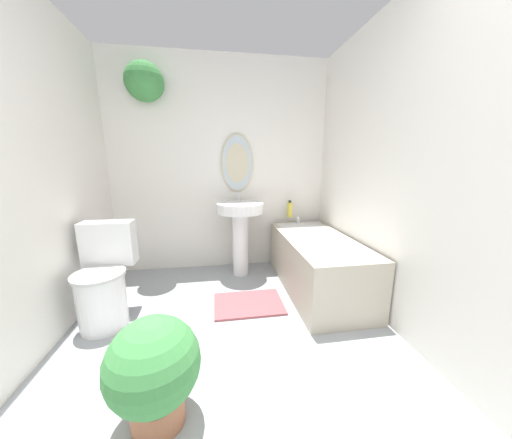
% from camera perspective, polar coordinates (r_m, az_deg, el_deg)
% --- Properties ---
extents(wall_back, '(2.57, 0.38, 2.40)m').
position_cam_1_polar(wall_back, '(3.05, -9.56, 13.53)').
color(wall_back, silver).
rests_on(wall_back, ground_plane).
extents(wall_right, '(0.06, 2.92, 2.40)m').
position_cam_1_polar(wall_right, '(2.12, 30.63, 9.50)').
color(wall_right, silver).
rests_on(wall_right, ground_plane).
extents(toilet, '(0.40, 0.52, 0.78)m').
position_cam_1_polar(toilet, '(2.38, -30.64, -11.70)').
color(toilet, white).
rests_on(toilet, ground_plane).
extents(pedestal_sink, '(0.51, 0.51, 0.92)m').
position_cam_1_polar(pedestal_sink, '(2.83, -3.51, -1.11)').
color(pedestal_sink, white).
rests_on(pedestal_sink, ground_plane).
extents(bathtub, '(0.63, 1.41, 0.61)m').
position_cam_1_polar(bathtub, '(2.67, 13.25, -9.16)').
color(bathtub, '#B2A893').
rests_on(bathtub, ground_plane).
extents(shampoo_bottle, '(0.06, 0.06, 0.20)m').
position_cam_1_polar(shampoo_bottle, '(3.10, 7.49, 2.25)').
color(shampoo_bottle, gold).
rests_on(shampoo_bottle, bathtub).
extents(potted_plant, '(0.44, 0.44, 0.55)m').
position_cam_1_polar(potted_plant, '(1.47, -21.72, -28.38)').
color(potted_plant, '#9E6042').
rests_on(potted_plant, ground_plane).
extents(bath_mat, '(0.61, 0.44, 0.02)m').
position_cam_1_polar(bath_mat, '(2.43, -1.68, -18.19)').
color(bath_mat, '#934C51').
rests_on(bath_mat, ground_plane).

